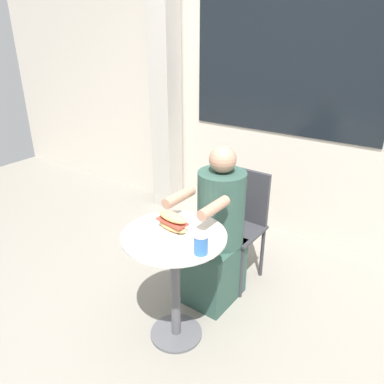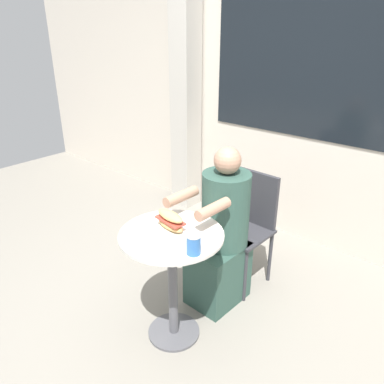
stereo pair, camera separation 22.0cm
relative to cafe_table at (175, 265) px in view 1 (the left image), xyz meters
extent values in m
plane|color=gray|center=(0.00, 0.00, -0.54)|extent=(8.00, 8.00, 0.00)
cube|color=beige|center=(0.00, 1.73, 0.86)|extent=(8.00, 0.08, 2.80)
cube|color=black|center=(-0.08, 1.68, 1.03)|extent=(1.72, 0.01, 1.21)
cube|color=#B2ADA3|center=(-1.27, 1.55, 0.66)|extent=(0.23, 0.23, 2.40)
cylinder|color=beige|center=(0.00, 0.00, 0.20)|extent=(0.61, 0.61, 0.02)
cylinder|color=#515156|center=(0.00, 0.00, -0.17)|extent=(0.06, 0.06, 0.72)
cylinder|color=#515156|center=(0.00, 0.00, -0.53)|extent=(0.34, 0.34, 0.02)
cube|color=#333338|center=(0.01, 0.74, -0.10)|extent=(0.39, 0.39, 0.02)
cube|color=#333338|center=(0.01, 0.91, 0.12)|extent=(0.35, 0.04, 0.42)
cylinder|color=#333338|center=(0.17, 0.57, -0.33)|extent=(0.03, 0.03, 0.43)
cylinder|color=#333338|center=(-0.16, 0.58, -0.33)|extent=(0.03, 0.03, 0.43)
cylinder|color=#333338|center=(0.18, 0.90, -0.33)|extent=(0.03, 0.03, 0.43)
cylinder|color=#333338|center=(-0.15, 0.91, -0.33)|extent=(0.03, 0.03, 0.43)
cube|color=#2D4C42|center=(0.01, 0.46, -0.32)|extent=(0.32, 0.42, 0.45)
cylinder|color=#2D4C42|center=(0.01, 0.52, 0.17)|extent=(0.33, 0.33, 0.53)
sphere|color=tan|center=(0.01, 0.52, 0.52)|extent=(0.18, 0.18, 0.18)
cylinder|color=tan|center=(0.13, 0.22, 0.33)|extent=(0.08, 0.26, 0.07)
cylinder|color=tan|center=(-0.13, 0.23, 0.33)|extent=(0.08, 0.26, 0.07)
cylinder|color=white|center=(-0.03, 0.03, 0.22)|extent=(0.21, 0.21, 0.01)
ellipsoid|color=tan|center=(-0.03, 0.03, 0.24)|extent=(0.22, 0.11, 0.05)
cube|color=#B74233|center=(-0.03, 0.03, 0.27)|extent=(0.20, 0.11, 0.01)
ellipsoid|color=tan|center=(-0.03, 0.03, 0.30)|extent=(0.22, 0.11, 0.05)
cylinder|color=#336BB7|center=(0.23, -0.08, 0.27)|extent=(0.08, 0.08, 0.11)
cylinder|color=white|center=(0.23, -0.08, 0.32)|extent=(0.08, 0.08, 0.01)
cube|color=silver|center=(-0.14, -0.18, 0.24)|extent=(0.11, 0.11, 0.06)
camera|label=1|loc=(1.14, -1.48, 1.31)|focal=35.00mm
camera|label=2|loc=(1.32, -1.34, 1.31)|focal=35.00mm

